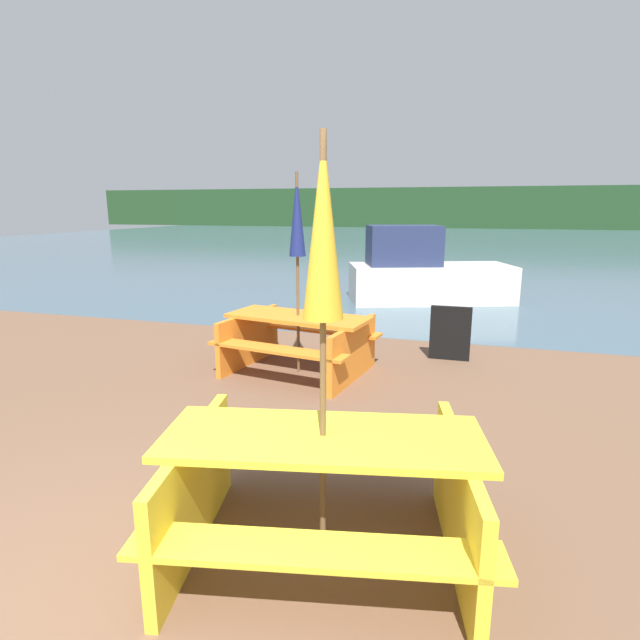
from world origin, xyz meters
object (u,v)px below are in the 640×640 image
at_px(picnic_table_yellow, 323,482).
at_px(picnic_table_orange, 298,337).
at_px(boat, 424,274).
at_px(umbrella_gold, 323,236).
at_px(signboard, 450,333).
at_px(umbrella_navy, 297,219).

relative_size(picnic_table_yellow, picnic_table_orange, 1.06).
height_order(picnic_table_yellow, boat, boat).
distance_m(picnic_table_yellow, picnic_table_orange, 3.47).
bearing_deg(umbrella_gold, picnic_table_orange, 111.06).
bearing_deg(signboard, umbrella_gold, -97.90).
bearing_deg(boat, signboard, -99.63).
relative_size(picnic_table_yellow, umbrella_navy, 0.85).
xyz_separation_m(picnic_table_yellow, signboard, (0.60, 4.33, -0.10)).
distance_m(picnic_table_orange, umbrella_gold, 3.77).
height_order(picnic_table_orange, umbrella_gold, umbrella_gold).
bearing_deg(umbrella_navy, umbrella_gold, -68.94).
distance_m(umbrella_gold, umbrella_navy, 3.47).
height_order(umbrella_gold, signboard, umbrella_gold).
relative_size(picnic_table_orange, signboard, 2.66).
bearing_deg(picnic_table_orange, signboard, 30.51).
relative_size(umbrella_navy, boat, 0.66).
relative_size(picnic_table_orange, boat, 0.53).
height_order(picnic_table_yellow, picnic_table_orange, picnic_table_yellow).
bearing_deg(signboard, picnic_table_yellow, -97.90).
bearing_deg(picnic_table_yellow, umbrella_navy, 111.06).
height_order(picnic_table_yellow, umbrella_navy, umbrella_navy).
xyz_separation_m(picnic_table_orange, umbrella_gold, (1.25, -3.24, 1.47)).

